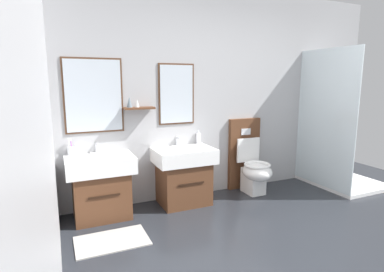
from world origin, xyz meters
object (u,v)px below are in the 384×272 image
object	(u,v)px
toilet	(250,165)
shower_tray	(336,158)
vanity_sink_left	(101,184)
vanity_sink_right	(183,174)
toothbrush_cup	(71,150)
soap_dispenser	(198,138)

from	to	relation	value
toilet	shower_tray	xyz separation A→B (m)	(1.28, -0.30, 0.04)
vanity_sink_left	toilet	world-z (taller)	toilet
toilet	shower_tray	distance (m)	1.31
vanity_sink_right	toilet	xyz separation A→B (m)	(1.01, 0.02, -0.00)
toothbrush_cup	shower_tray	size ratio (longest dim) A/B	0.10
toilet	vanity_sink_left	bearing A→B (deg)	-179.29
toothbrush_cup	soap_dispenser	world-z (taller)	toothbrush_cup
vanity_sink_left	vanity_sink_right	world-z (taller)	same
vanity_sink_right	soap_dispenser	world-z (taller)	soap_dispenser
shower_tray	vanity_sink_left	bearing A→B (deg)	175.29
vanity_sink_right	soap_dispenser	distance (m)	0.53
vanity_sink_left	shower_tray	world-z (taller)	shower_tray
toilet	toothbrush_cup	world-z (taller)	toilet
vanity_sink_left	toilet	bearing A→B (deg)	0.71
toilet	toothbrush_cup	xyz separation A→B (m)	(-2.29, 0.16, 0.38)
shower_tray	toothbrush_cup	bearing A→B (deg)	172.72
vanity_sink_right	soap_dispenser	size ratio (longest dim) A/B	4.10
toothbrush_cup	soap_dispenser	bearing A→B (deg)	0.37
vanity_sink_left	toothbrush_cup	xyz separation A→B (m)	(-0.28, 0.19, 0.38)
vanity_sink_left	toothbrush_cup	size ratio (longest dim) A/B	3.78
soap_dispenser	shower_tray	bearing A→B (deg)	-13.15
toilet	shower_tray	bearing A→B (deg)	-13.01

